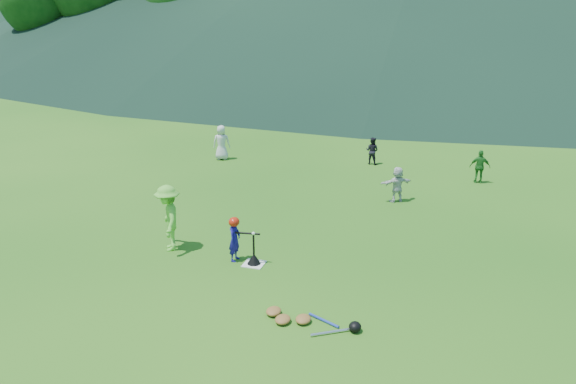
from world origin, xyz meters
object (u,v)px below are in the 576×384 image
object	(u,v)px
equipment_pile	(303,319)
fielder_a	(222,143)
fielder_d	(397,184)
fielder_c	(480,167)
batting_tee	(254,259)
adult_coach	(168,218)
home_plate	(254,264)
batter_child	(235,240)
fielder_b	(372,151)

from	to	relation	value
equipment_pile	fielder_a	bearing A→B (deg)	121.02
fielder_d	fielder_c	bearing A→B (deg)	-167.05
fielder_d	batting_tee	size ratio (longest dim) A/B	1.54
adult_coach	home_plate	bearing A→B (deg)	53.93
batter_child	fielder_b	xyz separation A→B (m)	(1.58, 9.02, -0.01)
home_plate	fielder_c	distance (m)	9.22
adult_coach	batter_child	bearing A→B (deg)	55.22
batter_child	fielder_c	xyz separation A→B (m)	(5.26, 7.78, 0.04)
fielder_a	fielder_b	bearing A→B (deg)	174.53
fielder_b	fielder_d	world-z (taller)	fielder_d
fielder_d	equipment_pile	world-z (taller)	fielder_d
home_plate	fielder_a	size ratio (longest dim) A/B	0.35
fielder_d	batting_tee	xyz separation A→B (m)	(-2.47, -5.22, -0.40)
batter_child	equipment_pile	size ratio (longest dim) A/B	0.56
home_plate	batting_tee	distance (m)	0.12
fielder_a	fielder_c	bearing A→B (deg)	162.50
adult_coach	equipment_pile	world-z (taller)	adult_coach
batting_tee	fielder_b	bearing A→B (deg)	83.13
fielder_b	fielder_c	xyz separation A→B (m)	(3.68, -1.24, 0.05)
batter_child	equipment_pile	xyz separation A→B (m)	(2.19, -2.07, -0.43)
fielder_d	equipment_pile	distance (m)	7.27
batting_tee	equipment_pile	distance (m)	2.63
fielder_c	fielder_a	bearing A→B (deg)	-4.83
fielder_a	equipment_pile	bearing A→B (deg)	104.78
fielder_b	batting_tee	size ratio (longest dim) A/B	1.45
equipment_pile	adult_coach	bearing A→B (deg)	150.73
batter_child	fielder_b	bearing A→B (deg)	-7.13
fielder_c	equipment_pile	distance (m)	10.34
adult_coach	fielder_a	distance (m)	8.18
fielder_a	batter_child	bearing A→B (deg)	99.55
adult_coach	fielder_c	xyz separation A→B (m)	(6.95, 7.68, -0.24)
batter_child	fielder_a	xyz separation A→B (m)	(-3.86, 7.98, 0.14)
batter_child	fielder_d	bearing A→B (deg)	-27.08
fielder_a	equipment_pile	size ratio (longest dim) A/B	0.72
adult_coach	equipment_pile	size ratio (longest dim) A/B	0.87
home_plate	adult_coach	world-z (taller)	adult_coach
home_plate	batter_child	bearing A→B (deg)	170.78
fielder_d	fielder_b	bearing A→B (deg)	-106.48
fielder_d	equipment_pile	size ratio (longest dim) A/B	0.58
batter_child	fielder_a	distance (m)	8.87
fielder_b	equipment_pile	bearing A→B (deg)	105.76
fielder_b	fielder_c	size ratio (longest dim) A/B	0.91
adult_coach	fielder_b	bearing A→B (deg)	128.51
batting_tee	fielder_d	bearing A→B (deg)	64.66
adult_coach	fielder_b	world-z (taller)	adult_coach
adult_coach	fielder_d	size ratio (longest dim) A/B	1.49
fielder_d	equipment_pile	xyz separation A→B (m)	(-0.76, -7.21, -0.46)
home_plate	fielder_c	size ratio (longest dim) A/B	0.42
equipment_pile	fielder_d	bearing A→B (deg)	83.96
adult_coach	fielder_c	distance (m)	10.36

